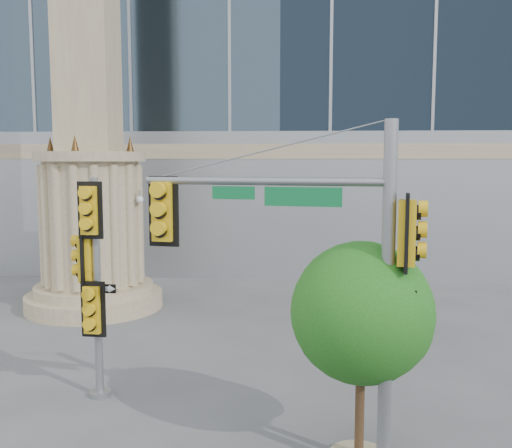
{
  "coord_description": "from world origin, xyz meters",
  "views": [
    {
      "loc": [
        0.32,
        -9.06,
        4.81
      ],
      "look_at": [
        -0.29,
        2.0,
        3.59
      ],
      "focal_mm": 40.0,
      "sensor_mm": 36.0,
      "label": 1
    }
  ],
  "objects": [
    {
      "name": "monument",
      "position": [
        -6.0,
        9.0,
        5.52
      ],
      "size": [
        4.4,
        4.4,
        16.6
      ],
      "color": "#9E876B",
      "rests_on": "ground"
    },
    {
      "name": "main_signal_pole",
      "position": [
        0.84,
        -0.58,
        3.35
      ],
      "size": [
        4.14,
        1.19,
        5.41
      ],
      "rotation": [
        0.0,
        0.0,
        -0.2
      ],
      "color": "slate",
      "rests_on": "ground"
    },
    {
      "name": "secondary_signal_pole",
      "position": [
        -3.55,
        1.91,
        2.64
      ],
      "size": [
        0.77,
        0.62,
        4.49
      ],
      "rotation": [
        0.0,
        0.0,
        -0.08
      ],
      "color": "slate",
      "rests_on": "ground"
    },
    {
      "name": "street_tree",
      "position": [
        1.54,
        -0.23,
        2.35
      ],
      "size": [
        2.29,
        2.24,
        3.57
      ],
      "color": "#9E876B",
      "rests_on": "ground"
    }
  ]
}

